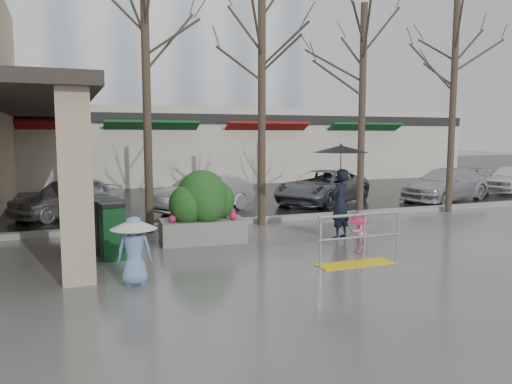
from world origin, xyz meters
TOP-DOWN VIEW (x-y plane):
  - ground at (0.00, 0.00)m, footprint 120.00×120.00m
  - street_asphalt at (0.00, 22.00)m, footprint 120.00×36.00m
  - curb at (0.00, 4.00)m, footprint 120.00×0.30m
  - canopy_slab at (-4.80, 8.00)m, footprint 2.80×18.00m
  - pillar_front at (-3.90, -0.50)m, footprint 0.55×0.55m
  - pillar_back at (-3.90, 6.00)m, footprint 0.55×0.55m
  - storefront_row at (2.00, 17.97)m, footprint 34.00×6.74m
  - office_tower at (4.00, 30.00)m, footprint 18.00×12.00m
  - handrail at (1.36, -1.20)m, footprint 1.90×0.50m
  - tree_west at (-2.00, 3.60)m, footprint 3.20×3.20m
  - tree_midwest at (1.20, 3.60)m, footprint 3.20×3.20m
  - tree_mideast at (4.50, 3.60)m, footprint 3.20×3.20m
  - tree_east at (8.00, 3.60)m, footprint 3.20×3.20m
  - woman at (2.29, 1.10)m, footprint 1.39×1.39m
  - child_pink at (1.92, -0.33)m, footprint 0.54×0.48m
  - child_blue at (-3.00, -0.99)m, footprint 0.81×0.81m
  - planter at (-0.99, 1.97)m, footprint 2.08×1.21m
  - news_boxes at (-3.30, 1.81)m, footprint 0.76×2.17m
  - car_a at (-3.97, 7.19)m, footprint 3.88×3.34m
  - car_b at (0.28, 6.58)m, footprint 4.00×2.97m
  - car_c at (5.00, 6.92)m, footprint 4.94×4.22m
  - car_d at (10.06, 6.04)m, footprint 4.67×2.93m
  - car_e at (14.63, 7.04)m, footprint 3.99×2.77m

SIDE VIEW (x-z plane):
  - ground at x=0.00m, z-range 0.00..0.00m
  - street_asphalt at x=0.00m, z-range 0.00..0.01m
  - curb at x=0.00m, z-range 0.00..0.15m
  - handrail at x=1.36m, z-range -0.14..0.89m
  - child_pink at x=1.92m, z-range 0.06..1.00m
  - news_boxes at x=-3.30m, z-range 0.00..1.19m
  - car_a at x=-3.97m, z-range 0.00..1.26m
  - car_b at x=0.28m, z-range 0.00..1.26m
  - car_c at x=5.00m, z-range 0.00..1.26m
  - car_d at x=10.06m, z-range 0.00..1.26m
  - car_e at x=14.63m, z-range 0.00..1.26m
  - child_blue at x=-3.00m, z-range 0.14..1.35m
  - planter at x=-0.99m, z-range -0.04..1.71m
  - woman at x=2.29m, z-range 0.27..2.65m
  - pillar_front at x=-3.90m, z-range 0.00..3.50m
  - pillar_back at x=-3.90m, z-range 0.00..3.50m
  - storefront_row at x=2.00m, z-range 0.01..4.01m
  - canopy_slab at x=-4.80m, z-range 3.50..3.75m
  - tree_mideast at x=4.50m, z-range 1.61..8.11m
  - tree_west at x=-2.00m, z-range 1.68..8.48m
  - tree_midwest at x=1.20m, z-range 1.73..8.73m
  - tree_east at x=8.00m, z-range 1.78..8.98m
  - office_tower at x=4.00m, z-range 0.00..25.00m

